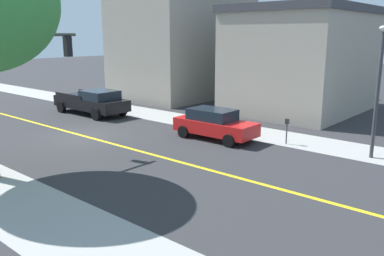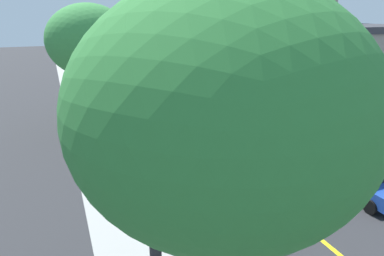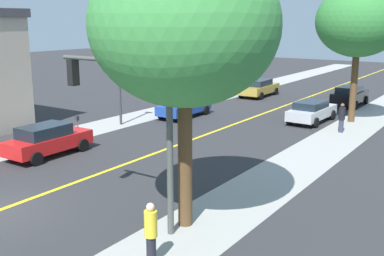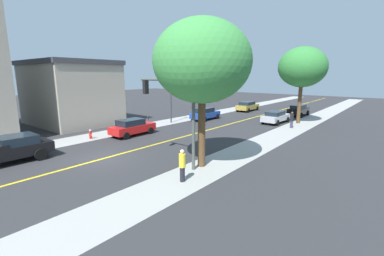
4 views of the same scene
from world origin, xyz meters
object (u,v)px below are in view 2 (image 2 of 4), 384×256
object	(u,v)px
street_tree_right_corner	(90,41)
pedestrian_black_shirt	(156,255)
street_lamp	(331,97)
blue_sedan_left_curb	(358,178)
fire_hydrant	(237,106)
pedestrian_yellow_shirt	(84,109)
street_tree_left_near	(221,114)
red_sedan_left_curb	(237,113)
parking_meter	(280,123)
traffic_light_mast	(112,75)
black_pickup_truck	(186,87)

from	to	relation	value
street_tree_right_corner	pedestrian_black_shirt	size ratio (longest dim) A/B	5.02
street_lamp	blue_sedan_left_curb	world-z (taller)	street_lamp
fire_hydrant	street_tree_right_corner	bearing A→B (deg)	2.52
fire_hydrant	pedestrian_black_shirt	distance (m)	20.41
fire_hydrant	pedestrian_yellow_shirt	xyz separation A→B (m)	(12.71, -2.06, 0.51)
blue_sedan_left_curb	pedestrian_yellow_shirt	bearing A→B (deg)	-148.23
street_tree_left_near	pedestrian_yellow_shirt	world-z (taller)	street_tree_left_near
street_lamp	blue_sedan_left_curb	distance (m)	5.41
street_tree_left_near	blue_sedan_left_curb	bearing A→B (deg)	-153.37
street_tree_right_corner	blue_sedan_left_curb	xyz separation A→B (m)	(-10.12, 14.18, -5.56)
pedestrian_yellow_shirt	street_tree_right_corner	bearing A→B (deg)	-48.83
red_sedan_left_curb	pedestrian_black_shirt	world-z (taller)	pedestrian_black_shirt
parking_meter	blue_sedan_left_curb	xyz separation A→B (m)	(1.58, 8.17, -0.05)
blue_sedan_left_curb	pedestrian_black_shirt	distance (m)	10.51
street_tree_left_near	parking_meter	bearing A→B (deg)	-131.33
blue_sedan_left_curb	fire_hydrant	bearing A→B (deg)	171.58
street_tree_right_corner	pedestrian_black_shirt	world-z (taller)	street_tree_right_corner
blue_sedan_left_curb	parking_meter	bearing A→B (deg)	168.00
street_lamp	pedestrian_yellow_shirt	size ratio (longest dim) A/B	3.20
pedestrian_yellow_shirt	pedestrian_black_shirt	size ratio (longest dim) A/B	1.01
parking_meter	blue_sedan_left_curb	world-z (taller)	blue_sedan_left_curb
parking_meter	red_sedan_left_curb	bearing A→B (deg)	-65.51
traffic_light_mast	pedestrian_yellow_shirt	xyz separation A→B (m)	(2.12, -1.79, -2.91)
traffic_light_mast	blue_sedan_left_curb	bearing A→B (deg)	-59.88
fire_hydrant	black_pickup_truck	distance (m)	7.43
pedestrian_yellow_shirt	fire_hydrant	bearing A→B (deg)	17.07
traffic_light_mast	blue_sedan_left_curb	size ratio (longest dim) A/B	1.30
parking_meter	pedestrian_black_shirt	distance (m)	15.44
fire_hydrant	red_sedan_left_curb	size ratio (longest dim) A/B	0.20
street_tree_left_near	street_tree_right_corner	xyz separation A→B (m)	(0.11, -19.20, -0.13)
pedestrian_black_shirt	fire_hydrant	bearing A→B (deg)	20.40
blue_sedan_left_curb	street_tree_left_near	bearing A→B (deg)	-64.42
street_tree_left_near	fire_hydrant	bearing A→B (deg)	-121.14
red_sedan_left_curb	pedestrian_yellow_shirt	xyz separation A→B (m)	(10.88, -5.27, 0.13)
parking_meter	pedestrian_black_shirt	xyz separation A→B (m)	(11.96, 9.75, 0.07)
black_pickup_truck	red_sedan_left_curb	bearing A→B (deg)	1.07
pedestrian_black_shirt	black_pickup_truck	bearing A→B (deg)	33.62
traffic_light_mast	red_sedan_left_curb	distance (m)	9.90
traffic_light_mast	red_sedan_left_curb	xyz separation A→B (m)	(-8.76, 3.49, -3.04)
pedestrian_yellow_shirt	street_lamp	bearing A→B (deg)	-18.22
street_tree_left_near	black_pickup_truck	xyz separation A→B (m)	(-9.97, -26.88, -5.60)
black_pickup_truck	pedestrian_yellow_shirt	bearing A→B (deg)	-64.21
street_tree_right_corner	blue_sedan_left_curb	distance (m)	18.29
red_sedan_left_curb	pedestrian_yellow_shirt	bearing A→B (deg)	-116.77
blue_sedan_left_curb	black_pickup_truck	size ratio (longest dim) A/B	0.74
traffic_light_mast	pedestrian_black_shirt	size ratio (longest dim) A/B	3.28
street_lamp	pedestrian_yellow_shirt	world-z (taller)	street_lamp
street_lamp	red_sedan_left_curb	distance (m)	8.02
traffic_light_mast	street_lamp	xyz separation A→B (m)	(-10.65, 10.77, -0.28)
street_tree_right_corner	blue_sedan_left_curb	world-z (taller)	street_tree_right_corner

